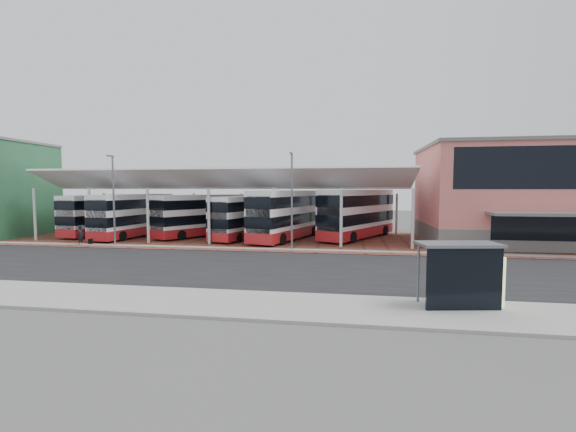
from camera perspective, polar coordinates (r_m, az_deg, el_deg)
name	(u,v)px	position (r m, az deg, el deg)	size (l,w,h in m)	color
ground	(249,265)	(26.40, -5.77, -7.17)	(140.00, 140.00, 0.00)	#484A45
road	(245,267)	(25.45, -6.34, -7.57)	(120.00, 14.00, 0.02)	black
forecourt	(301,240)	(38.66, 2.01, -3.54)	(72.00, 16.00, 0.06)	brown
sidewalk	(198,302)	(18.06, -13.17, -12.29)	(120.00, 4.00, 0.14)	gray
north_kerb	(268,249)	(32.33, -2.98, -4.96)	(120.00, 0.80, 0.14)	gray
yellow_line_near	(214,291)	(19.87, -10.96, -10.88)	(120.00, 0.12, 0.01)	#CA9300
yellow_line_far	(216,290)	(20.14, -10.67, -10.67)	(120.00, 0.12, 0.01)	#CA9300
canopy	(227,183)	(40.97, -9.03, 4.92)	(37.00, 11.63, 7.07)	silver
terminal	(526,194)	(42.29, 31.77, 2.80)	(18.40, 14.40, 9.25)	#625F5D
shop_green	(3,189)	(51.34, -36.63, 3.23)	(6.40, 10.20, 10.22)	#29603B
lamp_west	(113,198)	(37.48, -24.44, 2.51)	(0.16, 0.90, 8.07)	slate
lamp_east	(292,198)	(31.66, 0.57, 2.66)	(0.16, 0.90, 8.07)	slate
bus_0	(103,215)	(47.84, -25.75, 0.17)	(3.45, 10.83, 4.39)	white
bus_1	(134,216)	(43.97, -21.84, 0.06)	(3.75, 11.16, 4.51)	white
bus_2	(201,216)	(42.41, -12.80, 0.07)	(7.47, 10.61, 4.44)	white
bus_3	(246,217)	(40.09, -6.27, -0.17)	(5.08, 10.75, 4.32)	white
bus_4	(287,215)	(38.64, -0.13, 0.13)	(6.05, 12.18, 4.90)	white
bus_5	(358,214)	(40.36, 10.33, 0.30)	(8.07, 12.05, 5.00)	white
pedestrian	(81,235)	(39.32, -28.35, -2.54)	(0.65, 0.43, 1.79)	black
suitcase	(90,242)	(39.23, -27.22, -3.43)	(0.32, 0.23, 0.55)	black
bus_shelter	(468,268)	(17.82, 25.09, -6.99)	(3.57, 2.08, 2.70)	black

